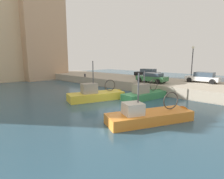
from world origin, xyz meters
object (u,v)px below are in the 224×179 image
(fishing_boat_yellow, at_px, (99,98))
(fishing_boat_orange, at_px, (154,120))
(parked_car_green, at_px, (152,77))
(quay_streetlamp, at_px, (193,58))
(mooring_bollard_mid, at_px, (85,75))
(parked_car_white, at_px, (203,77))
(fishing_boat_green, at_px, (146,97))
(parked_car_black, at_px, (147,73))

(fishing_boat_yellow, bearing_deg, fishing_boat_orange, -104.17)
(parked_car_green, height_order, quay_streetlamp, quay_streetlamp)
(mooring_bollard_mid, bearing_deg, fishing_boat_yellow, -121.74)
(fishing_boat_yellow, xyz_separation_m, mooring_bollard_mid, (6.62, 10.71, 1.34))
(parked_car_white, bearing_deg, fishing_boat_orange, -175.66)
(parked_car_green, bearing_deg, fishing_boat_green, -156.93)
(parked_car_green, bearing_deg, fishing_boat_orange, -148.86)
(fishing_boat_yellow, height_order, mooring_bollard_mid, fishing_boat_yellow)
(fishing_boat_orange, distance_m, quay_streetlamp, 15.11)
(quay_streetlamp, bearing_deg, fishing_boat_yellow, 156.55)
(fishing_boat_yellow, bearing_deg, parked_car_black, 9.66)
(mooring_bollard_mid, bearing_deg, quay_streetlamp, -70.59)
(fishing_boat_yellow, bearing_deg, fishing_boat_green, -41.64)
(parked_car_green, bearing_deg, parked_car_white, -46.92)
(parked_car_white, height_order, mooring_bollard_mid, parked_car_white)
(parked_car_white, bearing_deg, fishing_boat_green, 160.16)
(fishing_boat_orange, distance_m, mooring_bollard_mid, 20.48)
(parked_car_black, bearing_deg, fishing_boat_yellow, -170.34)
(quay_streetlamp, bearing_deg, fishing_boat_orange, -170.05)
(fishing_boat_yellow, xyz_separation_m, fishing_boat_orange, (-1.98, -7.82, -0.04))
(fishing_boat_green, bearing_deg, parked_car_black, 31.45)
(fishing_boat_green, relative_size, mooring_bollard_mid, 11.62)
(parked_car_white, bearing_deg, mooring_bollard_mid, 109.54)
(fishing_boat_orange, relative_size, parked_car_white, 1.70)
(fishing_boat_yellow, bearing_deg, parked_car_white, -27.62)
(mooring_bollard_mid, bearing_deg, parked_car_white, -70.46)
(parked_car_green, bearing_deg, quay_streetlamp, -41.14)
(parked_car_black, relative_size, parked_car_green, 1.05)
(fishing_boat_green, distance_m, quay_streetlamp, 9.56)
(parked_car_black, xyz_separation_m, quay_streetlamp, (-1.12, -7.60, 2.51))
(fishing_boat_green, xyz_separation_m, quay_streetlamp, (8.34, -1.82, 4.31))
(fishing_boat_orange, distance_m, fishing_boat_green, 7.33)
(parked_car_white, relative_size, parked_car_black, 0.99)
(parked_car_white, bearing_deg, parked_car_green, 133.08)
(parked_car_black, height_order, mooring_bollard_mid, parked_car_black)
(fishing_boat_yellow, relative_size, parked_car_green, 1.75)
(quay_streetlamp, bearing_deg, mooring_bollard_mid, 109.41)
(parked_car_green, distance_m, mooring_bollard_mid, 12.52)
(fishing_boat_yellow, relative_size, fishing_boat_green, 1.10)
(parked_car_white, relative_size, mooring_bollard_mid, 7.52)
(parked_car_white, distance_m, parked_car_black, 9.00)
(quay_streetlamp, bearing_deg, parked_car_black, 81.64)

